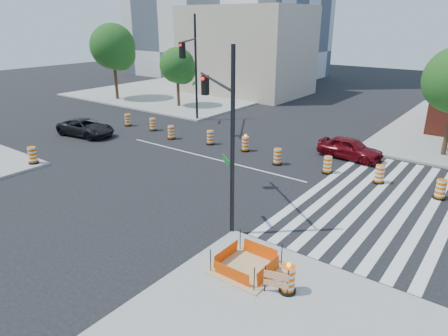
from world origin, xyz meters
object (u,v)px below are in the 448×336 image
(red_coupe, at_px, (350,148))
(signal_pole_se, at_px, (222,118))
(signal_pole_nw, at_px, (192,60))
(dark_suv, at_px, (86,127))

(red_coupe, bearing_deg, signal_pole_se, 175.85)
(signal_pole_se, distance_m, signal_pole_nw, 17.20)
(red_coupe, relative_size, signal_pole_se, 0.55)
(dark_suv, bearing_deg, signal_pole_nw, -38.33)
(dark_suv, bearing_deg, signal_pole_se, -112.95)
(signal_pole_se, xyz_separation_m, signal_pole_nw, (-12.23, 12.06, 0.76))
(red_coupe, xyz_separation_m, signal_pole_se, (-1.62, -11.48, 3.91))
(red_coupe, xyz_separation_m, dark_suv, (-18.30, -6.95, -0.05))
(signal_pole_nw, bearing_deg, red_coupe, 56.34)
(red_coupe, height_order, dark_suv, red_coupe)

